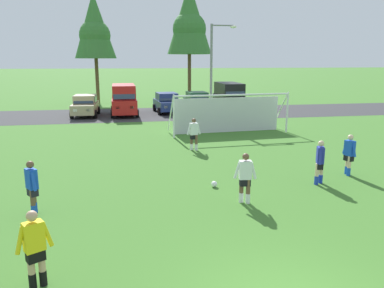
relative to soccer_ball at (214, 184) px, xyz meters
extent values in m
plane|color=#3D7028|center=(-0.28, 7.88, -0.11)|extent=(400.00, 400.00, 0.00)
cube|color=#333335|center=(-0.28, 19.59, -0.11)|extent=(52.00, 8.40, 0.01)
sphere|color=white|center=(0.00, 0.00, 0.00)|extent=(0.22, 0.22, 0.22)
sphere|color=black|center=(0.00, 0.00, 0.00)|extent=(0.08, 0.08, 0.08)
sphere|color=red|center=(0.06, 0.00, 0.00)|extent=(0.07, 0.07, 0.07)
cylinder|color=white|center=(7.04, 9.65, 1.11)|extent=(0.12, 0.12, 2.44)
cylinder|color=white|center=(-0.26, 9.10, 1.11)|extent=(0.12, 0.12, 2.44)
cylinder|color=white|center=(3.39, 9.38, 2.33)|extent=(7.31, 0.66, 0.12)
cylinder|color=white|center=(6.97, 10.55, 1.23)|extent=(0.23, 1.94, 2.46)
cylinder|color=white|center=(-0.33, 10.00, 1.23)|extent=(0.23, 1.94, 2.46)
cube|color=silver|center=(3.32, 10.37, 0.99)|extent=(6.94, 0.56, 2.20)
cylinder|color=tan|center=(-5.05, -5.41, 0.29)|extent=(0.14, 0.14, 0.80)
cylinder|color=tan|center=(-4.87, -5.34, 0.29)|extent=(0.14, 0.14, 0.80)
cylinder|color=black|center=(-5.05, -5.41, 0.05)|extent=(0.15, 0.15, 0.32)
cylinder|color=black|center=(-4.87, -5.34, 0.05)|extent=(0.15, 0.15, 0.32)
cube|color=black|center=(-4.96, -5.37, 0.61)|extent=(0.40, 0.36, 0.28)
cube|color=yellow|center=(-4.96, -5.37, 0.99)|extent=(0.45, 0.40, 0.60)
sphere|color=tan|center=(-4.96, -5.37, 1.42)|extent=(0.22, 0.22, 0.22)
cylinder|color=yellow|center=(-5.20, -5.46, 0.97)|extent=(0.24, 0.19, 0.55)
cylinder|color=yellow|center=(-4.72, -5.28, 0.97)|extent=(0.24, 0.19, 0.55)
cylinder|color=beige|center=(5.58, 0.41, 0.29)|extent=(0.14, 0.14, 0.80)
cylinder|color=beige|center=(5.64, 0.63, 0.29)|extent=(0.14, 0.14, 0.80)
cylinder|color=blue|center=(5.58, 0.41, 0.05)|extent=(0.15, 0.15, 0.32)
cylinder|color=blue|center=(5.64, 0.63, 0.05)|extent=(0.15, 0.15, 0.32)
cube|color=black|center=(5.61, 0.52, 0.61)|extent=(0.31, 0.39, 0.28)
cube|color=blue|center=(5.61, 0.52, 0.99)|extent=(0.34, 0.43, 0.60)
sphere|color=beige|center=(5.61, 0.52, 1.42)|extent=(0.22, 0.22, 0.22)
cylinder|color=blue|center=(5.64, 0.27, 0.97)|extent=(0.15, 0.25, 0.55)
cylinder|color=blue|center=(5.58, 0.77, 0.97)|extent=(0.15, 0.25, 0.55)
cylinder|color=brown|center=(0.44, 5.75, 0.29)|extent=(0.14, 0.14, 0.80)
cylinder|color=brown|center=(0.21, 5.87, 0.29)|extent=(0.14, 0.14, 0.80)
cylinder|color=white|center=(0.44, 5.75, 0.05)|extent=(0.15, 0.15, 0.32)
cylinder|color=white|center=(0.21, 5.87, 0.05)|extent=(0.15, 0.15, 0.32)
cube|color=black|center=(0.32, 5.81, 0.61)|extent=(0.38, 0.28, 0.28)
cube|color=white|center=(0.32, 5.81, 0.99)|extent=(0.42, 0.31, 0.60)
sphere|color=brown|center=(0.32, 5.81, 1.42)|extent=(0.22, 0.22, 0.22)
cylinder|color=white|center=(0.58, 5.82, 0.97)|extent=(0.24, 0.13, 0.55)
cylinder|color=white|center=(0.07, 5.80, 0.97)|extent=(0.24, 0.13, 0.55)
cylinder|color=brown|center=(0.50, -1.60, 0.29)|extent=(0.14, 0.14, 0.80)
cylinder|color=brown|center=(0.69, -1.73, 0.29)|extent=(0.14, 0.14, 0.80)
cylinder|color=white|center=(0.50, -1.60, 0.05)|extent=(0.15, 0.15, 0.32)
cylinder|color=white|center=(0.69, -1.73, 0.05)|extent=(0.15, 0.15, 0.32)
cube|color=black|center=(0.60, -1.67, 0.61)|extent=(0.36, 0.26, 0.28)
cube|color=white|center=(0.60, -1.67, 0.99)|extent=(0.41, 0.29, 0.60)
sphere|color=brown|center=(0.60, -1.67, 1.42)|extent=(0.22, 0.22, 0.22)
cylinder|color=white|center=(0.35, -1.60, 0.97)|extent=(0.24, 0.12, 0.55)
cylinder|color=white|center=(0.84, -1.74, 0.97)|extent=(0.24, 0.12, 0.55)
cylinder|color=brown|center=(-5.87, -1.32, 0.29)|extent=(0.14, 0.14, 0.80)
cylinder|color=brown|center=(-5.85, -1.55, 0.29)|extent=(0.14, 0.14, 0.80)
cylinder|color=blue|center=(-5.87, -1.32, 0.05)|extent=(0.15, 0.15, 0.32)
cylinder|color=blue|center=(-5.85, -1.55, 0.05)|extent=(0.15, 0.15, 0.32)
cube|color=black|center=(-5.86, -1.44, 0.61)|extent=(0.37, 0.40, 0.28)
cube|color=blue|center=(-5.86, -1.44, 0.99)|extent=(0.41, 0.45, 0.60)
sphere|color=brown|center=(-5.86, -1.44, 1.42)|extent=(0.22, 0.22, 0.22)
cylinder|color=blue|center=(-5.97, -1.21, 0.97)|extent=(0.20, 0.24, 0.55)
cylinder|color=blue|center=(-5.75, -1.67, 0.97)|extent=(0.20, 0.24, 0.55)
cylinder|color=beige|center=(3.78, -0.38, 0.29)|extent=(0.14, 0.14, 0.80)
cylinder|color=beige|center=(4.02, -0.25, 0.29)|extent=(0.14, 0.14, 0.80)
cylinder|color=#1E38B7|center=(3.78, -0.38, 0.05)|extent=(0.15, 0.15, 0.32)
cylinder|color=#1E38B7|center=(4.02, -0.25, 0.05)|extent=(0.15, 0.15, 0.32)
cube|color=black|center=(3.90, -0.31, 0.61)|extent=(0.32, 0.39, 0.28)
cube|color=#232D99|center=(3.90, -0.31, 0.99)|extent=(0.35, 0.44, 0.60)
sphere|color=beige|center=(3.90, -0.31, 1.42)|extent=(0.22, 0.22, 0.22)
cylinder|color=#232D99|center=(3.78, -0.53, 0.97)|extent=(0.16, 0.25, 0.55)
cylinder|color=#232D99|center=(4.02, -0.09, 0.97)|extent=(0.16, 0.25, 0.55)
cube|color=tan|center=(-6.22, 19.21, 0.59)|extent=(1.96, 4.27, 0.76)
cube|color=tan|center=(-6.22, 19.36, 1.29)|extent=(1.74, 2.16, 0.64)
cube|color=#28384C|center=(-6.25, 18.39, 1.27)|extent=(1.54, 0.37, 0.55)
cube|color=#28384C|center=(-5.38, 19.32, 1.29)|extent=(0.11, 1.79, 0.45)
cube|color=white|center=(-5.81, 17.13, 0.64)|extent=(0.28, 0.09, 0.20)
cube|color=white|center=(-6.80, 17.17, 0.64)|extent=(0.28, 0.09, 0.20)
cube|color=#B21414|center=(-5.65, 21.25, 0.64)|extent=(0.28, 0.09, 0.20)
cube|color=#B21414|center=(-6.64, 21.28, 0.64)|extent=(0.28, 0.09, 0.20)
cylinder|color=black|center=(-5.37, 17.87, 0.21)|extent=(0.26, 0.65, 0.64)
cylinder|color=black|center=(-7.17, 17.94, 0.21)|extent=(0.26, 0.65, 0.64)
cylinder|color=black|center=(-5.27, 20.47, 0.21)|extent=(0.26, 0.65, 0.64)
cylinder|color=black|center=(-7.07, 20.54, 0.21)|extent=(0.26, 0.65, 0.64)
cube|color=red|center=(-3.09, 19.18, 0.76)|extent=(2.03, 4.83, 1.10)
cube|color=red|center=(-3.09, 19.38, 1.86)|extent=(1.86, 4.13, 1.10)
cube|color=#28384C|center=(-3.06, 17.41, 1.84)|extent=(1.67, 0.49, 0.91)
cube|color=#28384C|center=(-2.18, 19.40, 1.86)|extent=(0.09, 3.49, 0.77)
cube|color=white|center=(-2.52, 16.83, 0.81)|extent=(0.28, 0.08, 0.20)
cube|color=white|center=(-3.59, 16.81, 0.81)|extent=(0.28, 0.08, 0.20)
cube|color=#B21414|center=(-2.59, 21.55, 0.81)|extent=(0.28, 0.08, 0.20)
cube|color=#B21414|center=(-3.66, 21.53, 0.81)|extent=(0.28, 0.08, 0.20)
cylinder|color=black|center=(-2.09, 17.71, 0.21)|extent=(0.25, 0.64, 0.64)
cylinder|color=black|center=(-4.05, 17.68, 0.21)|extent=(0.25, 0.64, 0.64)
cylinder|color=black|center=(-2.13, 20.68, 0.21)|extent=(0.25, 0.64, 0.64)
cylinder|color=black|center=(-4.09, 20.66, 0.21)|extent=(0.25, 0.64, 0.64)
cube|color=navy|center=(0.60, 20.14, 0.59)|extent=(2.12, 4.33, 0.76)
cube|color=navy|center=(0.58, 20.29, 1.29)|extent=(1.82, 2.22, 0.64)
cube|color=#28384C|center=(0.66, 19.33, 1.27)|extent=(1.55, 0.43, 0.55)
cube|color=#28384C|center=(1.42, 20.36, 1.29)|extent=(0.18, 1.78, 0.45)
cube|color=white|center=(1.25, 18.13, 0.64)|extent=(0.29, 0.10, 0.20)
cube|color=white|center=(0.26, 18.05, 0.64)|extent=(0.29, 0.10, 0.20)
cube|color=#B21414|center=(0.93, 22.24, 0.64)|extent=(0.29, 0.10, 0.20)
cube|color=#B21414|center=(-0.06, 22.16, 0.64)|extent=(0.29, 0.10, 0.20)
cylinder|color=black|center=(1.60, 18.92, 0.21)|extent=(0.29, 0.66, 0.64)
cylinder|color=black|center=(-0.20, 18.77, 0.21)|extent=(0.29, 0.66, 0.64)
cylinder|color=black|center=(1.39, 21.51, 0.21)|extent=(0.29, 0.66, 0.64)
cylinder|color=black|center=(-0.40, 21.37, 0.21)|extent=(0.29, 0.66, 0.64)
cube|color=#194C2D|center=(3.37, 20.60, 0.59)|extent=(1.95, 4.26, 0.76)
cube|color=#194C2D|center=(3.37, 20.75, 1.29)|extent=(1.73, 2.16, 0.64)
cube|color=#28384C|center=(3.40, 19.78, 1.27)|extent=(1.54, 0.37, 0.55)
cube|color=#28384C|center=(4.20, 20.78, 1.29)|extent=(0.11, 1.79, 0.45)
cube|color=white|center=(3.94, 18.56, 0.64)|extent=(0.28, 0.09, 0.20)
cube|color=white|center=(2.95, 18.53, 0.64)|extent=(0.28, 0.09, 0.20)
cube|color=#B21414|center=(3.79, 22.68, 0.64)|extent=(0.28, 0.09, 0.20)
cube|color=#B21414|center=(2.80, 22.64, 0.64)|extent=(0.28, 0.09, 0.20)
cylinder|color=black|center=(4.32, 19.33, 0.21)|extent=(0.26, 0.65, 0.64)
cylinder|color=black|center=(2.52, 19.27, 0.21)|extent=(0.26, 0.65, 0.64)
cylinder|color=black|center=(4.23, 21.94, 0.21)|extent=(0.26, 0.65, 0.64)
cylinder|color=black|center=(2.43, 21.87, 0.21)|extent=(0.26, 0.65, 0.64)
cube|color=black|center=(6.21, 20.12, 0.76)|extent=(2.00, 4.82, 1.10)
cube|color=black|center=(6.21, 20.32, 1.86)|extent=(1.84, 4.12, 1.10)
cube|color=#28384C|center=(6.19, 18.35, 1.84)|extent=(1.67, 0.48, 0.91)
cube|color=#28384C|center=(7.12, 20.32, 1.86)|extent=(0.07, 3.49, 0.77)
cube|color=white|center=(6.72, 17.76, 0.81)|extent=(0.28, 0.08, 0.20)
cube|color=white|center=(5.65, 17.77, 0.81)|extent=(0.28, 0.08, 0.20)
cube|color=#B21414|center=(6.77, 22.48, 0.81)|extent=(0.28, 0.08, 0.20)
cube|color=#B21414|center=(5.69, 22.49, 0.81)|extent=(0.28, 0.08, 0.20)
cylinder|color=black|center=(7.17, 18.63, 0.21)|extent=(0.25, 0.64, 0.64)
cylinder|color=black|center=(5.21, 18.65, 0.21)|extent=(0.25, 0.64, 0.64)
cylinder|color=black|center=(7.20, 21.60, 0.21)|extent=(0.25, 0.64, 0.64)
cylinder|color=black|center=(5.24, 21.62, 0.21)|extent=(0.25, 0.64, 0.64)
cylinder|color=brown|center=(-5.77, 28.63, 2.23)|extent=(0.36, 0.36, 4.68)
cone|color=#387533|center=(-5.77, 28.63, 7.84)|extent=(4.21, 4.21, 6.55)
sphere|color=#387533|center=(-5.77, 28.63, 6.86)|extent=(3.16, 3.16, 3.16)
cylinder|color=brown|center=(3.83, 27.29, 2.45)|extent=(0.36, 0.36, 5.12)
cone|color=#387533|center=(3.83, 27.29, 8.59)|extent=(4.60, 4.60, 7.16)
sphere|color=#387533|center=(3.83, 27.29, 7.51)|extent=(3.45, 3.45, 3.45)
cylinder|color=slate|center=(3.27, 14.75, 3.40)|extent=(0.18, 0.18, 7.03)
cylinder|color=slate|center=(3.27, 14.75, 0.04)|extent=(0.32, 0.32, 0.30)
cylinder|color=slate|center=(4.07, 14.75, 6.82)|extent=(1.60, 0.10, 0.10)
ellipsoid|color=white|center=(4.87, 14.75, 6.74)|extent=(0.48, 0.28, 0.20)
camera|label=1|loc=(-3.11, -12.70, 4.38)|focal=35.43mm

